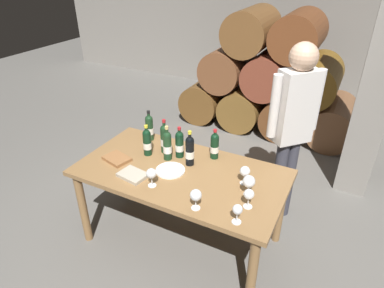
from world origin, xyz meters
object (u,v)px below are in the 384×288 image
at_px(wine_glass_2, 237,210).
at_px(wine_glass_1, 249,182).
at_px(wine_bottle_2, 180,144).
at_px(wine_glass_4, 249,195).
at_px(leather_ledger, 117,159).
at_px(tasting_notebook, 133,175).
at_px(wine_bottle_6, 167,145).
at_px(wine_glass_0, 196,196).
at_px(sommelier_presenting, 293,121).
at_px(wine_bottle_4, 190,150).
at_px(dining_table, 181,180).
at_px(serving_plate, 170,170).
at_px(wine_bottle_5, 165,138).
at_px(wine_glass_3, 245,172).
at_px(wine_bottle_1, 147,142).
at_px(wine_glass_5, 151,174).
at_px(wine_bottle_0, 215,146).
at_px(wine_bottle_3, 149,127).

bearing_deg(wine_glass_2, wine_glass_1, 95.51).
distance_m(wine_bottle_2, wine_glass_4, 0.84).
bearing_deg(wine_glass_4, leather_ledger, 176.72).
relative_size(wine_bottle_2, tasting_notebook, 1.29).
xyz_separation_m(wine_bottle_6, wine_glass_0, (0.50, -0.47, -0.02)).
height_order(tasting_notebook, sommelier_presenting, sommelier_presenting).
bearing_deg(wine_bottle_4, dining_table, -99.21).
bearing_deg(serving_plate, wine_bottle_5, 128.78).
bearing_deg(wine_bottle_2, wine_glass_4, -26.29).
bearing_deg(wine_glass_3, wine_bottle_1, 178.50).
bearing_deg(wine_glass_5, wine_glass_0, -10.99).
relative_size(wine_glass_4, sommelier_presenting, 0.09).
bearing_deg(wine_glass_1, wine_bottle_1, 171.70).
bearing_deg(wine_bottle_0, wine_bottle_3, 178.43).
xyz_separation_m(wine_bottle_3, wine_glass_1, (1.10, -0.38, -0.01)).
distance_m(wine_bottle_2, wine_glass_5, 0.47).
distance_m(wine_bottle_3, wine_glass_1, 1.16).
xyz_separation_m(dining_table, wine_glass_3, (0.52, 0.07, 0.20)).
distance_m(wine_glass_0, tasting_notebook, 0.63).
height_order(wine_bottle_1, wine_bottle_5, wine_bottle_5).
height_order(wine_bottle_1, wine_bottle_2, same).
relative_size(wine_glass_0, leather_ledger, 0.71).
relative_size(wine_glass_1, wine_glass_4, 1.11).
bearing_deg(sommelier_presenting, wine_bottle_4, -137.25).
bearing_deg(wine_bottle_6, leather_ledger, -149.69).
xyz_separation_m(wine_glass_5, serving_plate, (0.02, 0.23, -0.10)).
bearing_deg(wine_bottle_2, wine_glass_5, -87.51).
bearing_deg(sommelier_presenting, dining_table, -132.99).
relative_size(wine_bottle_5, wine_glass_1, 1.91).
bearing_deg(dining_table, tasting_notebook, -140.85).
xyz_separation_m(wine_bottle_5, wine_glass_4, (0.90, -0.38, -0.03)).
bearing_deg(sommelier_presenting, wine_glass_4, -94.17).
xyz_separation_m(serving_plate, sommelier_presenting, (0.77, 0.79, 0.28)).
bearing_deg(wine_glass_4, wine_glass_1, 109.14).
xyz_separation_m(wine_glass_3, serving_plate, (-0.59, -0.11, -0.10)).
bearing_deg(wine_glass_3, wine_glass_1, -58.92).
relative_size(wine_bottle_4, wine_glass_3, 2.04).
height_order(wine_bottle_4, wine_glass_3, wine_bottle_4).
distance_m(wine_bottle_3, leather_ledger, 0.46).
relative_size(wine_glass_3, wine_glass_5, 1.00).
bearing_deg(tasting_notebook, sommelier_presenting, 53.49).
relative_size(dining_table, wine_glass_5, 11.13).
bearing_deg(sommelier_presenting, wine_glass_5, -127.80).
bearing_deg(serving_plate, tasting_notebook, -138.17).
distance_m(wine_bottle_1, wine_glass_1, 0.98).
bearing_deg(tasting_notebook, wine_glass_0, -1.74).
distance_m(wine_bottle_4, wine_glass_0, 0.56).
xyz_separation_m(wine_bottle_3, wine_glass_3, (1.03, -0.26, -0.02)).
distance_m(wine_bottle_1, wine_glass_0, 0.83).
bearing_deg(leather_ledger, wine_glass_1, 17.89).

